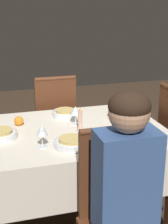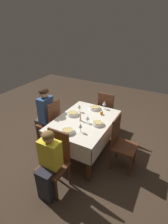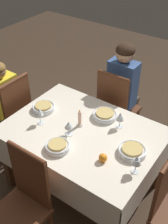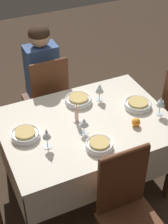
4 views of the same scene
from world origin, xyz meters
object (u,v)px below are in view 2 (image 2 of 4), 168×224
object	(u,v)px
chair_south	(51,121)
candle_centerpiece	(80,117)
bowl_west	(95,108)
wine_glass_west	(104,103)
wine_glass_north	(87,118)
wine_glass_south	(79,107)
bowl_south	(73,114)
bowl_east	(68,131)
chair_east	(56,159)
person_adult_denim	(44,112)
orange_fruit	(101,113)
chair_west	(107,110)
wine_glass_east	(80,126)
chair_north	(121,141)
dining_table	(84,124)
bowl_north	(98,123)
person_child_yellow	(48,163)

from	to	relation	value
chair_south	candle_centerpiece	bearing A→B (deg)	91.01
bowl_west	wine_glass_west	xyz separation A→B (m)	(-0.11, 0.15, 0.09)
wine_glass_west	wine_glass_north	xyz separation A→B (m)	(0.65, -0.04, -0.02)
wine_glass_south	chair_south	bearing A→B (deg)	-58.04
bowl_south	bowl_west	distance (m)	0.49
bowl_east	bowl_west	size ratio (longest dim) A/B	0.95
chair_east	candle_centerpiece	xyz separation A→B (m)	(-0.84, -0.06, 0.27)
chair_east	wine_glass_north	size ratio (longest dim) A/B	7.11
person_adult_denim	orange_fruit	distance (m)	1.14
bowl_east	chair_south	bearing A→B (deg)	-120.59
chair_west	person_adult_denim	bearing A→B (deg)	45.28
wine_glass_east	candle_centerpiece	xyz separation A→B (m)	(-0.30, -0.17, -0.05)
chair_north	bowl_south	distance (m)	1.02
chair_east	wine_glass_east	world-z (taller)	chair_east
dining_table	bowl_south	world-z (taller)	bowl_south
bowl_south	wine_glass_north	bearing A→B (deg)	72.00
chair_south	candle_centerpiece	xyz separation A→B (m)	(-0.01, 0.68, 0.27)
wine_glass_south	bowl_west	distance (m)	0.34
chair_north	candle_centerpiece	world-z (taller)	chair_north
chair_east	wine_glass_east	xyz separation A→B (m)	(-0.53, 0.12, 0.32)
chair_west	wine_glass_north	size ratio (longest dim) A/B	7.11
chair_north	bowl_west	bearing A→B (deg)	55.50
chair_east	wine_glass_east	bearing A→B (deg)	77.62
chair_west	person_adult_denim	xyz separation A→B (m)	(0.97, -0.96, 0.16)
bowl_north	chair_west	bearing A→B (deg)	-167.66
bowl_north	candle_centerpiece	bearing A→B (deg)	-85.34
bowl_south	orange_fruit	bearing A→B (deg)	120.77
wine_glass_north	orange_fruit	size ratio (longest dim) A/B	2.04
wine_glass_east	bowl_north	xyz separation A→B (m)	(-0.33, 0.16, -0.09)
dining_table	orange_fruit	distance (m)	0.41
person_adult_denim	bowl_east	size ratio (longest dim) A/B	5.66
wine_glass_west	candle_centerpiece	xyz separation A→B (m)	(0.64, -0.19, -0.05)
person_child_yellow	wine_glass_south	size ratio (longest dim) A/B	6.94
orange_fruit	person_adult_denim	bearing A→B (deg)	-69.23
bowl_east	candle_centerpiece	size ratio (longest dim) A/B	1.22
chair_north	wine_glass_east	bearing A→B (deg)	119.85
chair_east	candle_centerpiece	size ratio (longest dim) A/B	5.57
dining_table	bowl_north	bearing A→B (deg)	83.48
chair_east	person_adult_denim	world-z (taller)	person_adult_denim
dining_table	bowl_west	world-z (taller)	bowl_west
person_child_yellow	bowl_west	bearing A→B (deg)	90.81
chair_south	wine_glass_north	size ratio (longest dim) A/B	7.11
chair_south	dining_table	bearing A→B (deg)	95.79
person_adult_denim	person_child_yellow	bearing A→B (deg)	41.91
dining_table	candle_centerpiece	size ratio (longest dim) A/B	7.58
chair_south	wine_glass_south	distance (m)	0.66
person_child_yellow	wine_glass_east	size ratio (longest dim) A/B	6.53
bowl_west	bowl_north	size ratio (longest dim) A/B	1.12
person_adult_denim	bowl_east	xyz separation A→B (m)	(0.41, 0.84, 0.07)
bowl_south	wine_glass_east	bearing A→B (deg)	43.64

